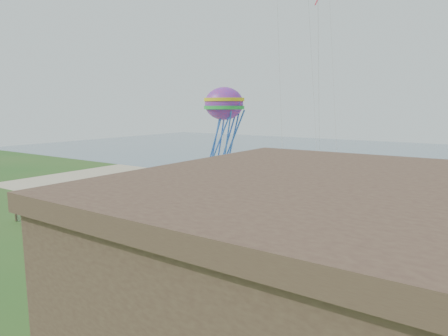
% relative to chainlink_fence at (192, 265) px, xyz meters
% --- Properties ---
extents(ground, '(160.00, 160.00, 0.00)m').
position_rel_chainlink_fence_xyz_m(ground, '(0.00, -6.00, -0.55)').
color(ground, '#296020').
rests_on(ground, ground).
extents(sand_beach, '(72.00, 20.00, 0.02)m').
position_rel_chainlink_fence_xyz_m(sand_beach, '(0.00, 16.00, -0.55)').
color(sand_beach, '#C6B88F').
rests_on(sand_beach, ground).
extents(ocean, '(160.00, 68.00, 0.02)m').
position_rel_chainlink_fence_xyz_m(ocean, '(0.00, 60.00, -0.55)').
color(ocean, slate).
rests_on(ocean, ground).
extents(chainlink_fence, '(36.20, 0.20, 1.25)m').
position_rel_chainlink_fence_xyz_m(chainlink_fence, '(0.00, 0.00, 0.00)').
color(chainlink_fence, brown).
rests_on(chainlink_fence, ground).
extents(octopus_kite, '(3.41, 2.43, 6.96)m').
position_rel_chainlink_fence_xyz_m(octopus_kite, '(-4.23, 9.19, 6.92)').
color(octopus_kite, '#FA2765').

